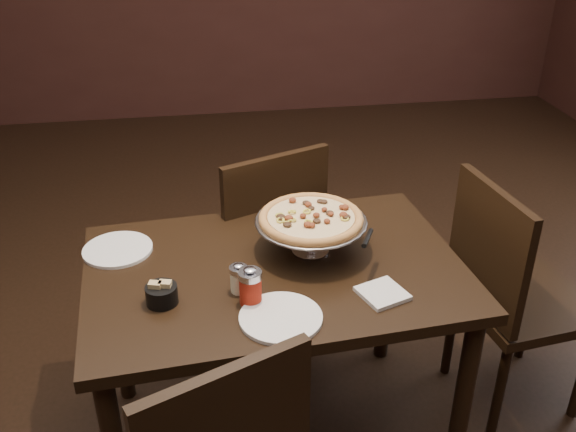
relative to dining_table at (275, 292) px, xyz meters
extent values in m
cube|color=black|center=(-0.06, 0.06, -0.65)|extent=(6.00, 7.00, 0.02)
cube|color=black|center=(0.00, 0.00, 0.08)|extent=(1.24, 0.87, 0.04)
cylinder|color=black|center=(0.55, -0.30, -0.29)|extent=(0.06, 0.06, 0.70)
cylinder|color=black|center=(-0.55, 0.30, -0.29)|extent=(0.06, 0.06, 0.70)
cylinder|color=black|center=(0.51, 0.37, -0.29)|extent=(0.06, 0.06, 0.70)
cylinder|color=silver|center=(0.13, 0.07, 0.10)|extent=(0.12, 0.12, 0.01)
cylinder|color=silver|center=(0.13, 0.07, 0.15)|extent=(0.03, 0.03, 0.10)
cylinder|color=silver|center=(0.13, 0.07, 0.20)|extent=(0.09, 0.09, 0.01)
cylinder|color=gray|center=(0.13, 0.07, 0.21)|extent=(0.35, 0.35, 0.01)
torus|color=gray|center=(0.13, 0.07, 0.21)|extent=(0.36, 0.36, 0.01)
cylinder|color=#A97332|center=(0.13, 0.07, 0.22)|extent=(0.33, 0.33, 0.01)
torus|color=#A97332|center=(0.13, 0.07, 0.22)|extent=(0.34, 0.34, 0.03)
cylinder|color=tan|center=(0.13, 0.07, 0.23)|extent=(0.28, 0.28, 0.01)
cylinder|color=#F4ECBD|center=(-0.12, -0.12, 0.13)|extent=(0.05, 0.05, 0.07)
cylinder|color=silver|center=(-0.12, -0.12, 0.17)|extent=(0.05, 0.05, 0.02)
ellipsoid|color=silver|center=(-0.12, -0.12, 0.19)|extent=(0.03, 0.03, 0.01)
cylinder|color=maroon|center=(-0.10, -0.18, 0.14)|extent=(0.06, 0.06, 0.09)
cylinder|color=silver|center=(-0.10, -0.18, 0.19)|extent=(0.07, 0.07, 0.02)
ellipsoid|color=silver|center=(-0.10, -0.18, 0.21)|extent=(0.04, 0.04, 0.01)
cylinder|color=black|center=(-0.35, -0.14, 0.13)|extent=(0.09, 0.09, 0.06)
cube|color=tan|center=(-0.36, -0.14, 0.14)|extent=(0.04, 0.03, 0.06)
cube|color=tan|center=(-0.34, -0.14, 0.14)|extent=(0.04, 0.03, 0.06)
cube|color=silver|center=(0.29, -0.20, 0.10)|extent=(0.16, 0.16, 0.01)
cylinder|color=white|center=(-0.50, 0.17, 0.10)|extent=(0.23, 0.23, 0.01)
cylinder|color=white|center=(-0.02, -0.27, 0.10)|extent=(0.23, 0.23, 0.01)
cone|color=silver|center=(0.27, -0.07, 0.21)|extent=(0.13, 0.13, 0.00)
cylinder|color=black|center=(0.27, -0.07, 0.22)|extent=(0.06, 0.10, 0.02)
cube|color=black|center=(-0.01, 0.60, -0.19)|extent=(0.57, 0.57, 0.04)
cube|color=black|center=(0.06, 0.41, 0.07)|extent=(0.42, 0.19, 0.46)
cylinder|color=black|center=(0.09, 0.83, -0.43)|extent=(0.04, 0.04, 0.43)
cylinder|color=black|center=(-0.24, 0.70, -0.43)|extent=(0.04, 0.04, 0.43)
cylinder|color=black|center=(0.22, 0.50, -0.43)|extent=(0.04, 0.04, 0.43)
cylinder|color=black|center=(-0.11, 0.37, -0.43)|extent=(0.04, 0.04, 0.43)
cube|color=black|center=(0.94, 0.07, -0.20)|extent=(0.48, 0.48, 0.04)
cube|color=black|center=(0.74, 0.04, 0.06)|extent=(0.08, 0.43, 0.45)
cylinder|color=black|center=(1.09, 0.26, -0.43)|extent=(0.04, 0.04, 0.42)
cylinder|color=black|center=(0.78, -0.13, -0.43)|extent=(0.04, 0.04, 0.42)
cylinder|color=black|center=(0.74, 0.22, -0.43)|extent=(0.04, 0.04, 0.42)
camera|label=1|loc=(-0.23, -1.69, 1.21)|focal=40.00mm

